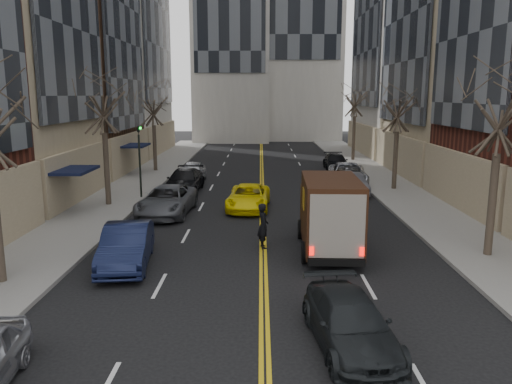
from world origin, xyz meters
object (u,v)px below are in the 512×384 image
observer_sedan (350,323)px  taxi (249,197)px  ups_truck (329,214)px  pedestrian (263,226)px

observer_sedan → taxi: taxi is taller
ups_truck → taxi: size_ratio=1.18×
pedestrian → observer_sedan: bearing=-177.3°
ups_truck → taxi: (-3.44, 7.67, -0.88)m
taxi → pedestrian: size_ratio=2.55×
observer_sedan → taxi: size_ratio=0.96×
observer_sedan → pedestrian: size_ratio=2.45×
ups_truck → taxi: bearing=116.1°
ups_truck → pedestrian: ups_truck is taller
ups_truck → taxi: ups_truck is taller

